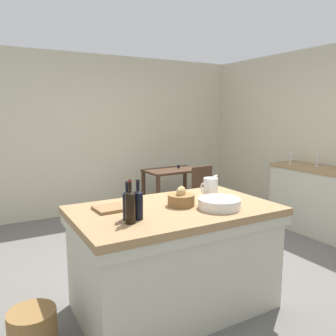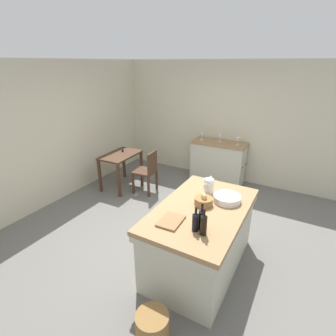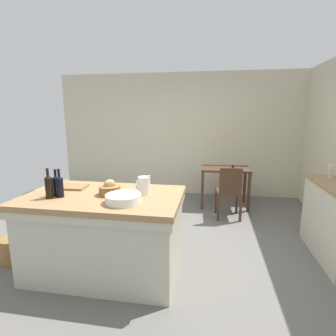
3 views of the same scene
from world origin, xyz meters
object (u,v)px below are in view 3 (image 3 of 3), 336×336
at_px(wooden_chair, 229,191).
at_px(cutting_board, 73,187).
at_px(writing_desk, 225,174).
at_px(island_table, 105,230).
at_px(pitcher, 144,185).
at_px(wine_bottle_green, 49,186).
at_px(wine_glass_middle, 330,169).
at_px(wash_bowl, 123,199).
at_px(wicker_hamper, 16,249).
at_px(bread_basket, 110,189).
at_px(wine_bottle_amber, 56,185).
at_px(wine_bottle_dark, 60,186).

bearing_deg(wooden_chair, cutting_board, -139.85).
distance_m(writing_desk, wooden_chair, 0.66).
bearing_deg(island_table, pitcher, 11.45).
height_order(cutting_board, wine_bottle_green, wine_bottle_green).
bearing_deg(writing_desk, wooden_chair, -85.86).
bearing_deg(wine_glass_middle, pitcher, -155.32).
xyz_separation_m(pitcher, wash_bowl, (-0.13, -0.30, -0.06)).
relative_size(cutting_board, wicker_hamper, 0.95).
height_order(island_table, bread_basket, bread_basket).
distance_m(cutting_board, wine_glass_middle, 3.24).
bearing_deg(wooden_chair, writing_desk, 94.14).
bearing_deg(wash_bowl, wooden_chair, 60.39).
bearing_deg(wine_bottle_amber, wooden_chair, 44.89).
bearing_deg(wine_bottle_amber, cutting_board, 87.92).
bearing_deg(wash_bowl, wine_bottle_green, 179.72).
height_order(writing_desk, wine_bottle_dark, wine_bottle_dark).
bearing_deg(island_table, wash_bowl, -35.25).
height_order(island_table, wicker_hamper, island_table).
distance_m(cutting_board, wicker_hamper, 1.04).
relative_size(pitcher, wash_bowl, 0.67).
bearing_deg(bread_basket, island_table, -168.69).
distance_m(wash_bowl, wicker_hamper, 1.66).
relative_size(wash_bowl, cutting_board, 1.09).
bearing_deg(wicker_hamper, pitcher, 2.89).
bearing_deg(wicker_hamper, wine_bottle_amber, -9.74).
relative_size(wooden_chair, bread_basket, 3.94).
bearing_deg(bread_basket, cutting_board, 161.75).
height_order(wash_bowl, wine_bottle_amber, wine_bottle_amber).
xyz_separation_m(island_table, wooden_chair, (1.43, 1.78, 0.00)).
height_order(bread_basket, wine_bottle_green, wine_bottle_green).
height_order(cutting_board, wicker_hamper, cutting_board).
bearing_deg(writing_desk, wine_glass_middle, -46.07).
bearing_deg(wine_glass_middle, wash_bowl, -150.67).
bearing_deg(wine_bottle_green, wicker_hamper, 162.10).
height_order(wash_bowl, bread_basket, bread_basket).
distance_m(pitcher, wine_bottle_green, 0.96).
xyz_separation_m(writing_desk, wine_bottle_amber, (-1.85, -2.53, 0.38)).
height_order(writing_desk, wooden_chair, wooden_chair).
relative_size(bread_basket, wine_glass_middle, 1.43).
xyz_separation_m(wine_bottle_amber, wicker_hamper, (-0.69, 0.12, -0.85)).
bearing_deg(wine_bottle_green, wine_bottle_dark, 33.00).
bearing_deg(pitcher, wine_bottle_green, -162.11).
height_order(island_table, wine_glass_middle, wine_glass_middle).
bearing_deg(wine_bottle_amber, wine_glass_middle, 21.36).
bearing_deg(wine_bottle_green, wine_glass_middle, 22.77).
bearing_deg(bread_basket, wine_glass_middle, 22.98).
xyz_separation_m(pitcher, wine_glass_middle, (2.22, 1.02, 0.04)).
relative_size(pitcher, wicker_hamper, 0.70).
bearing_deg(wine_bottle_dark, wine_bottle_green, -147.00).
xyz_separation_m(writing_desk, cutting_board, (-1.84, -2.23, 0.28)).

